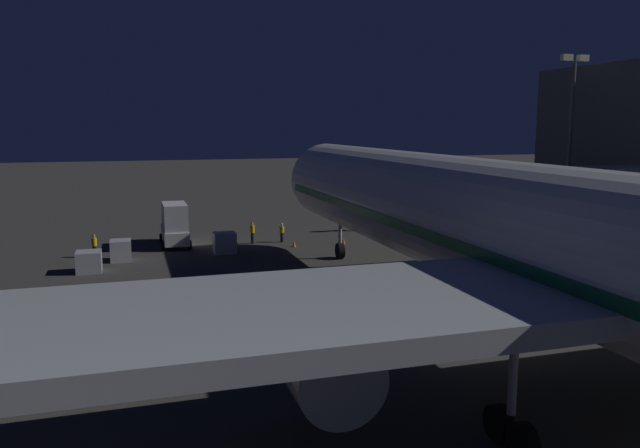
% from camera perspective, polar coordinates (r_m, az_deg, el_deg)
% --- Properties ---
extents(ground_plane, '(320.00, 320.00, 0.00)m').
position_cam_1_polar(ground_plane, '(31.57, 13.13, -9.94)').
color(ground_plane, '#383533').
extents(airliner_at_gate, '(49.39, 66.22, 18.19)m').
position_cam_1_polar(airliner_at_gate, '(23.92, 23.12, -2.48)').
color(airliner_at_gate, silver).
rests_on(airliner_at_gate, ground_plane).
extents(jet_bridge, '(23.33, 3.40, 7.29)m').
position_cam_1_polar(jet_bridge, '(47.51, 18.71, 3.27)').
color(jet_bridge, '#9E9E99').
rests_on(jet_bridge, ground_plane).
extents(apron_floodlight_mast, '(2.90, 0.50, 16.66)m').
position_cam_1_polar(apron_floodlight_mast, '(65.13, 21.86, 8.06)').
color(apron_floodlight_mast, '#59595E').
rests_on(apron_floodlight_mast, ground_plane).
extents(cargo_truck_aft, '(2.36, 5.60, 3.65)m').
position_cam_1_polar(cargo_truck_aft, '(54.21, -13.12, -0.00)').
color(cargo_truck_aft, silver).
rests_on(cargo_truck_aft, ground_plane).
extents(baggage_container_near_belt, '(1.52, 1.70, 1.57)m').
position_cam_1_polar(baggage_container_near_belt, '(49.39, -17.70, -2.31)').
color(baggage_container_near_belt, '#B7BABF').
rests_on(baggage_container_near_belt, ground_plane).
extents(baggage_container_mid_row, '(1.68, 1.80, 1.45)m').
position_cam_1_polar(baggage_container_mid_row, '(46.39, -20.32, -3.24)').
color(baggage_container_mid_row, '#B7BABF').
rests_on(baggage_container_mid_row, ground_plane).
extents(baggage_container_far_row, '(1.72, 1.64, 1.64)m').
position_cam_1_polar(baggage_container_far_row, '(50.47, -8.69, -1.70)').
color(baggage_container_far_row, '#B7BABF').
rests_on(baggage_container_far_row, ground_plane).
extents(ground_crew_near_nose_gear, '(0.40, 0.40, 1.68)m').
position_cam_1_polar(ground_crew_near_nose_gear, '(54.55, -3.50, -0.70)').
color(ground_crew_near_nose_gear, black).
rests_on(ground_crew_near_nose_gear, ground_plane).
extents(ground_crew_by_belt_loader, '(0.40, 0.40, 1.87)m').
position_cam_1_polar(ground_crew_by_belt_loader, '(54.12, -6.19, -0.70)').
color(ground_crew_by_belt_loader, black).
rests_on(ground_crew_by_belt_loader, ground_plane).
extents(ground_crew_marshaller_fwd, '(0.40, 0.40, 1.80)m').
position_cam_1_polar(ground_crew_marshaller_fwd, '(51.34, -19.89, -1.77)').
color(ground_crew_marshaller_fwd, black).
rests_on(ground_crew_marshaller_fwd, ground_plane).
extents(traffic_cone_nose_port, '(0.36, 0.36, 0.55)m').
position_cam_1_polar(traffic_cone_nose_port, '(53.76, 2.14, -1.54)').
color(traffic_cone_nose_port, orange).
rests_on(traffic_cone_nose_port, ground_plane).
extents(traffic_cone_nose_starboard, '(0.36, 0.36, 0.55)m').
position_cam_1_polar(traffic_cone_nose_starboard, '(52.49, -2.39, -1.80)').
color(traffic_cone_nose_starboard, orange).
rests_on(traffic_cone_nose_starboard, ground_plane).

